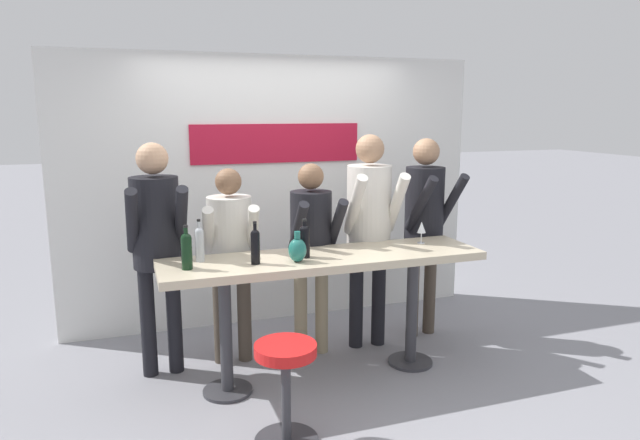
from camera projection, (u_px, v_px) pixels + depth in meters
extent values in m
plane|color=gray|center=(324.00, 377.00, 4.40)|extent=(40.00, 40.00, 0.00)
cube|color=silver|center=(275.00, 191.00, 5.46)|extent=(4.00, 0.10, 2.53)
cube|color=#B2142D|center=(277.00, 143.00, 5.32)|extent=(1.61, 0.02, 0.36)
cube|color=beige|center=(324.00, 259.00, 4.22)|extent=(2.40, 0.61, 0.06)
cylinder|color=#333338|center=(226.00, 330.00, 4.07)|extent=(0.09, 0.09, 0.91)
cylinder|color=#333338|center=(228.00, 390.00, 4.16)|extent=(0.36, 0.36, 0.02)
cylinder|color=#333338|center=(412.00, 307.00, 4.55)|extent=(0.09, 0.09, 0.91)
cylinder|color=#333338|center=(410.00, 361.00, 4.64)|extent=(0.36, 0.36, 0.02)
cylinder|color=#333338|center=(286.00, 396.00, 3.47)|extent=(0.06, 0.06, 0.58)
cylinder|color=red|center=(285.00, 350.00, 3.41)|extent=(0.38, 0.38, 0.07)
cylinder|color=black|center=(148.00, 322.00, 4.35)|extent=(0.11, 0.11, 0.86)
cylinder|color=black|center=(174.00, 319.00, 4.42)|extent=(0.11, 0.11, 0.86)
cylinder|color=black|center=(156.00, 222.00, 4.24)|extent=(0.36, 0.36, 0.68)
sphere|color=tan|center=(152.00, 158.00, 4.15)|extent=(0.23, 0.23, 0.23)
cylinder|color=black|center=(132.00, 221.00, 4.02)|extent=(0.09, 0.40, 0.52)
cylinder|color=black|center=(181.00, 218.00, 4.13)|extent=(0.09, 0.40, 0.52)
cylinder|color=#473D33|center=(220.00, 317.00, 4.60)|extent=(0.11, 0.11, 0.76)
cylinder|color=#473D33|center=(244.00, 316.00, 4.64)|extent=(0.11, 0.11, 0.76)
cylinder|color=beige|center=(230.00, 234.00, 4.49)|extent=(0.39, 0.39, 0.60)
sphere|color=brown|center=(228.00, 182.00, 4.41)|extent=(0.21, 0.21, 0.21)
cylinder|color=beige|center=(209.00, 234.00, 4.30)|extent=(0.13, 0.37, 0.47)
cylinder|color=beige|center=(253.00, 232.00, 4.37)|extent=(0.13, 0.37, 0.47)
cylinder|color=gray|center=(301.00, 311.00, 4.72)|extent=(0.11, 0.11, 0.77)
cylinder|color=gray|center=(322.00, 308.00, 4.79)|extent=(0.11, 0.11, 0.77)
cylinder|color=black|center=(311.00, 229.00, 4.63)|extent=(0.35, 0.35, 0.61)
sphere|color=brown|center=(311.00, 176.00, 4.54)|extent=(0.21, 0.21, 0.21)
cylinder|color=black|center=(298.00, 228.00, 4.42)|extent=(0.09, 0.37, 0.47)
cylinder|color=black|center=(336.00, 225.00, 4.54)|extent=(0.09, 0.37, 0.47)
cylinder|color=black|center=(356.00, 298.00, 4.89)|extent=(0.12, 0.12, 0.88)
cylinder|color=black|center=(379.00, 296.00, 4.94)|extent=(0.12, 0.12, 0.88)
cylinder|color=beige|center=(369.00, 207.00, 4.77)|extent=(0.40, 0.40, 0.70)
sphere|color=#9E7556|center=(370.00, 149.00, 4.68)|extent=(0.24, 0.24, 0.24)
cylinder|color=beige|center=(355.00, 205.00, 4.56)|extent=(0.12, 0.42, 0.54)
cylinder|color=beige|center=(396.00, 203.00, 4.64)|extent=(0.12, 0.42, 0.54)
cylinder|color=#473D33|center=(413.00, 290.00, 5.12)|extent=(0.11, 0.11, 0.86)
cylinder|color=#473D33|center=(430.00, 288.00, 5.21)|extent=(0.11, 0.11, 0.86)
cylinder|color=black|center=(424.00, 206.00, 5.02)|extent=(0.38, 0.38, 0.68)
sphere|color=#9E7556|center=(426.00, 152.00, 4.93)|extent=(0.23, 0.23, 0.23)
cylinder|color=black|center=(421.00, 204.00, 4.79)|extent=(0.13, 0.41, 0.52)
cylinder|color=black|center=(451.00, 201.00, 4.94)|extent=(0.13, 0.41, 0.52)
cylinder|color=black|center=(305.00, 244.00, 4.14)|extent=(0.08, 0.08, 0.20)
sphere|color=black|center=(305.00, 231.00, 4.12)|extent=(0.08, 0.08, 0.08)
cylinder|color=black|center=(305.00, 226.00, 4.12)|extent=(0.03, 0.03, 0.07)
cylinder|color=black|center=(304.00, 220.00, 4.11)|extent=(0.03, 0.03, 0.01)
cylinder|color=black|center=(187.00, 254.00, 3.83)|extent=(0.07, 0.07, 0.21)
sphere|color=black|center=(186.00, 239.00, 3.81)|extent=(0.07, 0.07, 0.07)
cylinder|color=black|center=(186.00, 233.00, 3.80)|extent=(0.03, 0.03, 0.08)
cylinder|color=black|center=(186.00, 226.00, 3.79)|extent=(0.03, 0.03, 0.02)
cylinder|color=#B7BCC1|center=(200.00, 247.00, 4.03)|extent=(0.06, 0.06, 0.21)
sphere|color=#B7BCC1|center=(199.00, 232.00, 4.01)|extent=(0.06, 0.06, 0.06)
cylinder|color=#B7BCC1|center=(199.00, 227.00, 4.00)|extent=(0.02, 0.02, 0.08)
cylinder|color=black|center=(199.00, 220.00, 3.99)|extent=(0.03, 0.03, 0.02)
cylinder|color=black|center=(255.00, 249.00, 3.96)|extent=(0.06, 0.06, 0.21)
sphere|color=black|center=(255.00, 234.00, 3.94)|extent=(0.06, 0.06, 0.06)
cylinder|color=black|center=(255.00, 229.00, 3.94)|extent=(0.02, 0.02, 0.08)
cylinder|color=black|center=(255.00, 222.00, 3.93)|extent=(0.03, 0.03, 0.02)
cylinder|color=silver|center=(421.00, 243.00, 4.60)|extent=(0.06, 0.06, 0.01)
cylinder|color=silver|center=(421.00, 238.00, 4.59)|extent=(0.01, 0.01, 0.08)
cone|color=silver|center=(422.00, 227.00, 4.57)|extent=(0.07, 0.07, 0.09)
ellipsoid|color=#1E665B|center=(297.00, 250.00, 4.02)|extent=(0.13, 0.13, 0.17)
cylinder|color=#1E665B|center=(297.00, 235.00, 4.00)|extent=(0.04, 0.04, 0.05)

